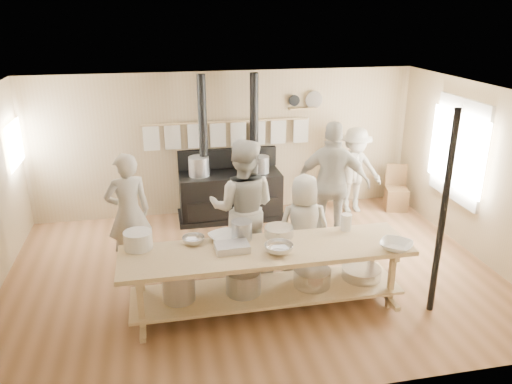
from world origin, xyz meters
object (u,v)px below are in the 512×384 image
(cook_right, at_px, (332,184))
(chair, at_px, (396,196))
(stove, at_px, (230,190))
(roasting_pan, at_px, (232,247))
(cook_center, at_px, (304,228))
(prep_table, at_px, (266,272))
(cook_far_left, at_px, (128,213))
(cook_left, at_px, (243,208))
(cook_by_window, at_px, (354,170))

(cook_right, height_order, chair, cook_right)
(stove, bearing_deg, roasting_pan, -98.09)
(cook_center, relative_size, chair, 1.80)
(prep_table, xyz_separation_m, cook_center, (0.69, 0.69, 0.24))
(cook_right, bearing_deg, prep_table, 68.90)
(stove, relative_size, cook_far_left, 1.47)
(stove, height_order, cook_left, stove)
(cook_far_left, xyz_separation_m, cook_right, (3.15, 0.25, 0.12))
(cook_left, height_order, cook_by_window, cook_left)
(cook_center, bearing_deg, cook_left, -14.29)
(stove, xyz_separation_m, chair, (3.16, -0.23, -0.27))
(chair, bearing_deg, cook_center, -124.75)
(stove, height_order, chair, stove)
(stove, xyz_separation_m, cook_right, (1.45, -1.33, 0.49))
(cook_by_window, xyz_separation_m, chair, (0.85, -0.07, -0.56))
(cook_center, bearing_deg, chair, -132.26)
(cook_center, distance_m, roasting_pan, 1.30)
(prep_table, bearing_deg, stove, 89.96)
(cook_far_left, distance_m, cook_center, 2.50)
(cook_left, distance_m, roasting_pan, 1.03)
(prep_table, distance_m, chair, 4.22)
(stove, xyz_separation_m, cook_center, (0.69, -2.33, 0.24))
(cook_center, bearing_deg, cook_far_left, -9.73)
(stove, bearing_deg, chair, -4.22)
(cook_left, xyz_separation_m, cook_center, (0.80, -0.32, -0.23))
(prep_table, bearing_deg, cook_right, 49.25)
(cook_center, relative_size, cook_by_window, 0.94)
(cook_far_left, relative_size, cook_right, 0.88)
(cook_center, bearing_deg, cook_by_window, -119.36)
(stove, relative_size, roasting_pan, 6.35)
(cook_right, relative_size, chair, 2.38)
(prep_table, height_order, roasting_pan, roasting_pan)
(prep_table, height_order, cook_left, cook_left)
(cook_far_left, bearing_deg, cook_left, 149.37)
(stove, height_order, cook_right, stove)
(cook_far_left, distance_m, roasting_pan, 1.89)
(prep_table, distance_m, roasting_pan, 0.57)
(cook_far_left, height_order, cook_left, cook_left)
(cook_by_window, bearing_deg, cook_left, -141.97)
(stove, height_order, cook_by_window, stove)
(stove, bearing_deg, cook_left, -93.26)
(cook_right, bearing_deg, cook_left, 42.98)
(cook_far_left, relative_size, cook_left, 0.89)
(cook_left, relative_size, roasting_pan, 4.86)
(cook_center, relative_size, cook_right, 0.76)
(cook_center, height_order, roasting_pan, cook_center)
(cook_left, distance_m, cook_center, 0.89)
(cook_far_left, height_order, chair, cook_far_left)
(stove, relative_size, cook_left, 1.31)
(stove, height_order, roasting_pan, stove)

